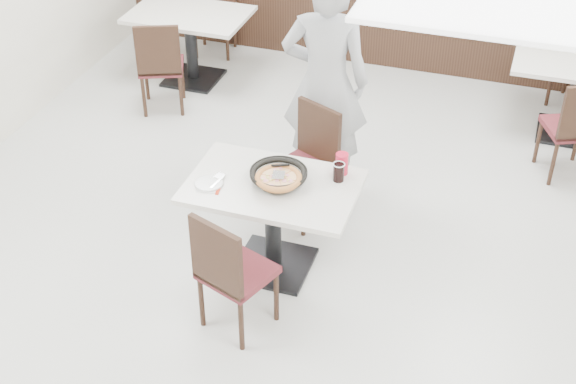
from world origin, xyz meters
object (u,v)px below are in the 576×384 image
(diner_person, at_px, (325,83))
(bg_chair_left_far, at_px, (214,13))
(pizza, at_px, (278,180))
(cola_glass, at_px, (339,173))
(side_plate, at_px, (209,183))
(red_cup, at_px, (342,164))
(bg_chair_left_near, at_px, (161,64))
(bg_table_right, at_px, (574,99))
(chair_near, at_px, (238,270))
(bg_table_left, at_px, (191,47))
(main_table, at_px, (273,226))
(pizza_pan, at_px, (279,176))
(chair_far, at_px, (302,167))
(bg_chair_right_near, at_px, (571,125))

(diner_person, bearing_deg, bg_chair_left_far, -59.05)
(diner_person, bearing_deg, pizza, 80.28)
(cola_glass, bearing_deg, pizza, -150.18)
(side_plate, xyz_separation_m, red_cup, (0.84, 0.43, 0.07))
(side_plate, xyz_separation_m, bg_chair_left_near, (-1.42, 2.12, -0.28))
(cola_glass, distance_m, bg_table_right, 3.01)
(chair_near, relative_size, red_cup, 5.94)
(side_plate, height_order, bg_table_left, side_plate)
(side_plate, relative_size, bg_table_right, 0.17)
(red_cup, relative_size, diner_person, 0.08)
(main_table, relative_size, bg_chair_left_far, 1.26)
(pizza, relative_size, bg_table_left, 0.24)
(cola_glass, xyz_separation_m, bg_chair_left_far, (-2.27, 3.12, -0.34))
(side_plate, relative_size, bg_table_left, 0.17)
(pizza, relative_size, side_plate, 1.47)
(pizza, bearing_deg, bg_chair_left_near, 133.53)
(bg_chair_left_far, bearing_deg, red_cup, 117.99)
(side_plate, distance_m, bg_chair_left_near, 2.57)
(chair_near, bearing_deg, diner_person, 108.65)
(diner_person, relative_size, bg_table_right, 1.61)
(pizza, relative_size, diner_person, 0.15)
(diner_person, bearing_deg, bg_table_right, -152.76)
(bg_chair_left_far, bearing_deg, main_table, 110.26)
(bg_table_right, bearing_deg, main_table, -126.51)
(pizza_pan, distance_m, bg_chair_left_far, 3.78)
(chair_far, relative_size, cola_glass, 7.31)
(bg_chair_left_near, xyz_separation_m, bg_chair_right_near, (3.84, 0.04, 0.00))
(main_table, distance_m, bg_chair_left_far, 3.80)
(pizza_pan, height_order, cola_glass, cola_glass)
(pizza, xyz_separation_m, bg_chair_left_near, (-1.90, 2.00, -0.34))
(chair_far, xyz_separation_m, side_plate, (-0.43, -0.82, 0.28))
(main_table, bearing_deg, bg_chair_left_near, 133.04)
(red_cup, height_order, bg_chair_right_near, bg_chair_right_near)
(diner_person, distance_m, bg_chair_left_near, 2.10)
(main_table, xyz_separation_m, side_plate, (-0.42, -0.14, 0.38))
(bg_table_right, bearing_deg, bg_chair_left_far, 171.23)
(bg_table_right, bearing_deg, pizza, -125.60)
(pizza, height_order, bg_table_left, pizza)
(chair_near, distance_m, side_plate, 0.69)
(diner_person, distance_m, bg_chair_left_far, 2.88)
(main_table, height_order, red_cup, red_cup)
(pizza_pan, height_order, diner_person, diner_person)
(diner_person, bearing_deg, chair_far, 76.80)
(chair_far, height_order, bg_table_left, chair_far)
(main_table, bearing_deg, pizza_pan, 58.66)
(diner_person, bearing_deg, pizza_pan, 79.19)
(side_plate, bearing_deg, diner_person, 71.02)
(bg_chair_right_near, bearing_deg, bg_table_left, 146.68)
(pizza, xyz_separation_m, bg_table_right, (1.96, 2.74, -0.44))
(side_plate, xyz_separation_m, bg_table_left, (-1.40, 2.76, -0.38))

